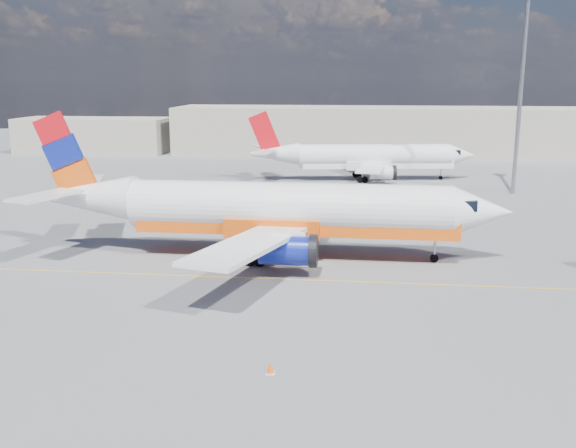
# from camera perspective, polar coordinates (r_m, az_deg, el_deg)

# --- Properties ---
(ground) EXTENTS (240.00, 240.00, 0.00)m
(ground) POSITION_cam_1_polar(r_m,az_deg,el_deg) (39.57, 3.14, -6.40)
(ground) COLOR #5D5E62
(ground) RESTS_ON ground
(taxi_line) EXTENTS (70.00, 0.15, 0.01)m
(taxi_line) POSITION_cam_1_polar(r_m,az_deg,el_deg) (42.41, 3.39, -5.05)
(taxi_line) COLOR gold
(taxi_line) RESTS_ON ground
(terminal_main) EXTENTS (70.00, 14.00, 8.00)m
(terminal_main) POSITION_cam_1_polar(r_m,az_deg,el_deg) (112.68, 8.10, 8.21)
(terminal_main) COLOR #ACA694
(terminal_main) RESTS_ON ground
(terminal_annex) EXTENTS (26.00, 10.00, 6.00)m
(terminal_annex) POSITION_cam_1_polar(r_m,az_deg,el_deg) (119.43, -16.84, 7.57)
(terminal_annex) COLOR #ACA694
(terminal_annex) RESTS_ON ground
(main_jet) EXTENTS (35.39, 28.02, 10.73)m
(main_jet) POSITION_cam_1_polar(r_m,az_deg,el_deg) (47.04, -1.27, 1.28)
(main_jet) COLOR white
(main_jet) RESTS_ON ground
(second_jet) EXTENTS (29.47, 23.00, 8.91)m
(second_jet) POSITION_cam_1_polar(r_m,az_deg,el_deg) (83.58, 7.02, 5.91)
(second_jet) COLOR white
(second_jet) RESTS_ON ground
(traffic_cone) EXTENTS (0.40, 0.40, 0.57)m
(traffic_cone) POSITION_cam_1_polar(r_m,az_deg,el_deg) (29.69, -1.56, -12.65)
(traffic_cone) COLOR white
(traffic_cone) RESTS_ON ground
(floodlight_mast) EXTENTS (1.64, 1.64, 22.52)m
(floodlight_mast) POSITION_cam_1_polar(r_m,az_deg,el_deg) (76.89, 20.10, 12.50)
(floodlight_mast) COLOR gray
(floodlight_mast) RESTS_ON ground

